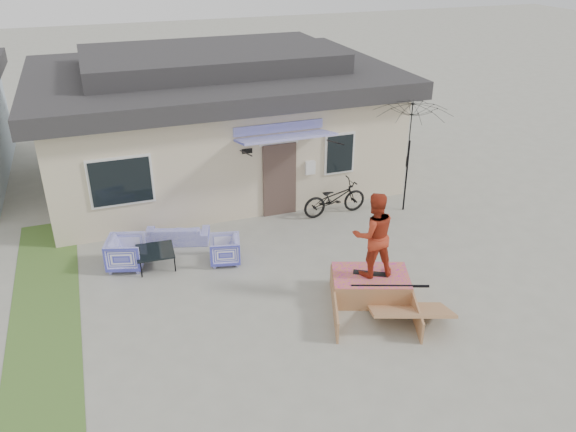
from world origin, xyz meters
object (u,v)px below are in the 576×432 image
object	(u,v)px
coffee_table	(156,258)
skater	(374,234)
loveseat	(177,231)
skate_ramp	(370,286)
armchair_right	(225,249)
skateboard	(371,273)
bicycle	(335,195)
armchair_left	(126,251)
patio_umbrella	(409,153)

from	to	relation	value
coffee_table	skater	size ratio (longest dim) A/B	0.46
loveseat	skate_ramp	world-z (taller)	loveseat
armchair_right	skateboard	world-z (taller)	armchair_right
loveseat	bicycle	distance (m)	4.48
armchair_left	bicycle	size ratio (longest dim) A/B	0.45
coffee_table	bicycle	size ratio (longest dim) A/B	0.46
patio_umbrella	skateboard	size ratio (longest dim) A/B	3.28
coffee_table	skateboard	xyz separation A→B (m)	(4.27, -2.81, 0.35)
bicycle	loveseat	bearing A→B (deg)	88.69
skate_ramp	bicycle	bearing A→B (deg)	97.13
coffee_table	armchair_left	bearing A→B (deg)	162.98
armchair_left	skate_ramp	world-z (taller)	armchair_left
skate_ramp	skateboard	distance (m)	0.30
patio_umbrella	skate_ramp	xyz separation A→B (m)	(-2.92, -3.61, -1.48)
loveseat	armchair_right	xyz separation A→B (m)	(0.91, -1.39, 0.05)
armchair_right	patio_umbrella	bearing A→B (deg)	114.20
patio_umbrella	coffee_table	bearing A→B (deg)	-174.06
coffee_table	patio_umbrella	distance (m)	7.37
armchair_left	bicycle	bearing A→B (deg)	-63.60
loveseat	armchair_right	bearing A→B (deg)	140.24
bicycle	skate_ramp	world-z (taller)	bicycle
armchair_right	loveseat	bearing A→B (deg)	-133.87
loveseat	skateboard	size ratio (longest dim) A/B	2.15
patio_umbrella	skate_ramp	world-z (taller)	patio_umbrella
armchair_right	coffee_table	xyz separation A→B (m)	(-1.61, 0.36, -0.15)
skateboard	skater	xyz separation A→B (m)	(0.00, 0.00, 0.97)
coffee_table	skateboard	world-z (taller)	skateboard
armchair_right	patio_umbrella	size ratio (longest dim) A/B	0.30
loveseat	armchair_left	bearing A→B (deg)	48.51
coffee_table	skate_ramp	xyz separation A→B (m)	(4.25, -2.86, 0.06)
armchair_left	skater	size ratio (longest dim) A/B	0.45
loveseat	skateboard	bearing A→B (deg)	149.93
armchair_left	skateboard	bearing A→B (deg)	-104.40
armchair_left	loveseat	bearing A→B (deg)	-41.42
coffee_table	armchair_right	bearing A→B (deg)	-12.78
patio_umbrella	armchair_right	bearing A→B (deg)	-168.71
skateboard	skater	size ratio (longest dim) A/B	0.40
skate_ramp	skateboard	bearing A→B (deg)	90.00
bicycle	skate_ramp	xyz separation A→B (m)	(-0.92, -4.02, -0.33)
skate_ramp	skater	distance (m)	1.27
armchair_left	skater	bearing A→B (deg)	-104.40
skateboard	skater	bearing A→B (deg)	0.00
coffee_table	loveseat	bearing A→B (deg)	55.94
skater	bicycle	bearing A→B (deg)	-94.80
patio_umbrella	skater	xyz separation A→B (m)	(-2.90, -3.56, -0.21)
bicycle	skater	xyz separation A→B (m)	(-0.90, -3.97, 0.94)
patio_umbrella	skate_ramp	distance (m)	4.87
armchair_right	bicycle	xyz separation A→B (m)	(3.56, 1.52, 0.24)
skateboard	bicycle	bearing A→B (deg)	107.08
coffee_table	bicycle	distance (m)	5.31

